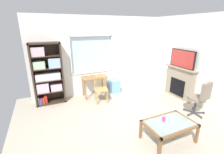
% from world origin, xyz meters
% --- Properties ---
extents(ground, '(5.84, 5.43, 0.02)m').
position_xyz_m(ground, '(0.00, 0.00, -0.01)').
color(ground, '#B2A893').
extents(wall_back_with_window, '(4.84, 0.15, 2.77)m').
position_xyz_m(wall_back_with_window, '(0.04, 2.21, 1.38)').
color(wall_back_with_window, white).
rests_on(wall_back_with_window, ground).
extents(wall_right, '(0.12, 4.63, 2.77)m').
position_xyz_m(wall_right, '(2.48, 0.00, 1.39)').
color(wall_right, white).
rests_on(wall_right, ground).
extents(bookshelf, '(0.90, 0.38, 1.96)m').
position_xyz_m(bookshelf, '(-1.86, 1.97, 0.99)').
color(bookshelf, '#38281E').
rests_on(bookshelf, ground).
extents(desk_under_window, '(0.84, 0.47, 0.72)m').
position_xyz_m(desk_under_window, '(-0.36, 1.86, 0.60)').
color(desk_under_window, olive).
rests_on(desk_under_window, ground).
extents(wooden_chair, '(0.49, 0.48, 0.90)m').
position_xyz_m(wooden_chair, '(-0.31, 1.35, 0.46)').
color(wooden_chair, tan).
rests_on(wooden_chair, ground).
extents(plastic_drawer_unit, '(0.35, 0.40, 0.48)m').
position_xyz_m(plastic_drawer_unit, '(0.44, 1.91, 0.24)').
color(plastic_drawer_unit, '#72ADDB').
rests_on(plastic_drawer_unit, ground).
extents(fireplace, '(0.26, 1.19, 1.09)m').
position_xyz_m(fireplace, '(2.33, 0.56, 0.55)').
color(fireplace, gray).
rests_on(fireplace, ground).
extents(tv, '(0.06, 0.95, 0.59)m').
position_xyz_m(tv, '(2.31, 0.56, 1.38)').
color(tv, black).
rests_on(tv, fireplace).
extents(office_chair, '(0.57, 0.58, 1.00)m').
position_xyz_m(office_chair, '(1.88, -0.57, 0.55)').
color(office_chair, '#7A6B5B').
rests_on(office_chair, ground).
extents(coffee_table, '(1.06, 0.68, 0.45)m').
position_xyz_m(coffee_table, '(0.35, -1.04, 0.39)').
color(coffee_table, '#8C9E99').
rests_on(coffee_table, ground).
extents(sippy_cup, '(0.07, 0.07, 0.09)m').
position_xyz_m(sippy_cup, '(0.28, -0.93, 0.49)').
color(sippy_cup, '#DB3D84').
rests_on(sippy_cup, coffee_table).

